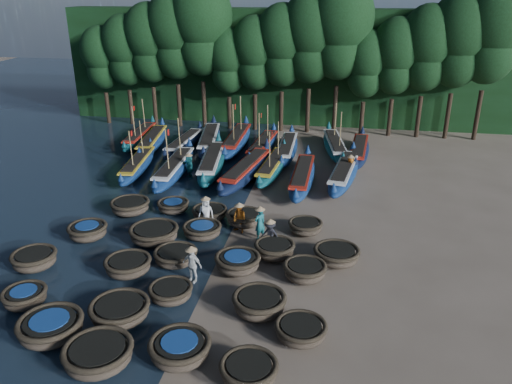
% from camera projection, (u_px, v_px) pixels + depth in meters
% --- Properties ---
extents(ground, '(120.00, 120.00, 0.00)m').
position_uv_depth(ground, '(231.00, 233.00, 25.71)').
color(ground, '#7C6B5A').
rests_on(ground, ground).
extents(foliage_wall, '(40.00, 3.00, 10.00)m').
position_uv_depth(foliage_wall, '(286.00, 67.00, 45.18)').
color(foliage_wall, black).
rests_on(foliage_wall, ground).
extents(coracle_1, '(2.86, 2.86, 0.80)m').
position_uv_depth(coracle_1, '(51.00, 327.00, 17.92)').
color(coracle_1, '#4D3E30').
rests_on(coracle_1, ground).
extents(coracle_2, '(2.87, 2.87, 0.80)m').
position_uv_depth(coracle_2, '(98.00, 354.00, 16.60)').
color(coracle_2, '#4D3E30').
rests_on(coracle_2, ground).
extents(coracle_3, '(2.50, 2.50, 0.78)m').
position_uv_depth(coracle_3, '(180.00, 349.00, 16.86)').
color(coracle_3, '#4D3E30').
rests_on(coracle_3, ground).
extents(coracle_4, '(2.29, 2.29, 0.71)m').
position_uv_depth(coracle_4, '(249.00, 371.00, 15.97)').
color(coracle_4, '#4D3E30').
rests_on(coracle_4, ground).
extents(coracle_5, '(1.98, 1.98, 0.70)m').
position_uv_depth(coracle_5, '(25.00, 297.00, 19.76)').
color(coracle_5, '#4D3E30').
rests_on(coracle_5, ground).
extents(coracle_6, '(2.32, 2.32, 0.76)m').
position_uv_depth(coracle_6, '(120.00, 310.00, 18.88)').
color(coracle_6, '#4D3E30').
rests_on(coracle_6, ground).
extents(coracle_7, '(1.98, 1.98, 0.66)m').
position_uv_depth(coracle_7, '(171.00, 292.00, 20.11)').
color(coracle_7, '#4D3E30').
rests_on(coracle_7, ground).
extents(coracle_8, '(2.14, 2.14, 0.82)m').
position_uv_depth(coracle_8, '(259.00, 303.00, 19.25)').
color(coracle_8, '#4D3E30').
rests_on(coracle_8, ground).
extents(coracle_9, '(2.26, 2.26, 0.65)m').
position_uv_depth(coracle_9, '(301.00, 330.00, 17.89)').
color(coracle_9, '#4D3E30').
rests_on(coracle_9, ground).
extents(coracle_10, '(2.03, 2.03, 0.79)m').
position_uv_depth(coracle_10, '(34.00, 259.00, 22.37)').
color(coracle_10, '#4D3E30').
rests_on(coracle_10, ground).
extents(coracle_11, '(2.09, 2.09, 0.75)m').
position_uv_depth(coracle_11, '(128.00, 265.00, 21.93)').
color(coracle_11, '#4D3E30').
rests_on(coracle_11, ground).
extents(coracle_12, '(2.04, 2.04, 0.71)m').
position_uv_depth(coracle_12, '(176.00, 256.00, 22.73)').
color(coracle_12, '#4D3E30').
rests_on(coracle_12, ground).
extents(coracle_13, '(2.35, 2.35, 0.79)m').
position_uv_depth(coracle_13, '(238.00, 262.00, 22.13)').
color(coracle_13, '#4D3E30').
rests_on(coracle_13, ground).
extents(coracle_14, '(2.09, 2.09, 0.77)m').
position_uv_depth(coracle_14, '(305.00, 271.00, 21.51)').
color(coracle_14, '#4D3E30').
rests_on(coracle_14, ground).
extents(coracle_15, '(2.25, 2.25, 0.78)m').
position_uv_depth(coracle_15, '(88.00, 231.00, 24.95)').
color(coracle_15, '#4D3E30').
rests_on(coracle_15, ground).
extents(coracle_16, '(2.76, 2.76, 0.80)m').
position_uv_depth(coracle_16, '(154.00, 233.00, 24.69)').
color(coracle_16, '#4D3E30').
rests_on(coracle_16, ground).
extents(coracle_17, '(2.10, 2.10, 0.70)m').
position_uv_depth(coracle_17, '(202.00, 230.00, 25.16)').
color(coracle_17, '#4D3E30').
rests_on(coracle_17, ground).
extents(coracle_18, '(2.27, 2.27, 0.77)m').
position_uv_depth(coracle_18, '(275.00, 249.00, 23.25)').
color(coracle_18, '#4D3E30').
rests_on(coracle_18, ground).
extents(coracle_19, '(2.58, 2.58, 0.75)m').
position_uv_depth(coracle_19, '(337.00, 255.00, 22.80)').
color(coracle_19, '#4D3E30').
rests_on(coracle_19, ground).
extents(coracle_20, '(2.55, 2.55, 0.79)m').
position_uv_depth(coracle_20, '(130.00, 206.00, 27.75)').
color(coracle_20, '#4D3E30').
rests_on(coracle_20, ground).
extents(coracle_21, '(2.21, 2.21, 0.66)m').
position_uv_depth(coracle_21, '(173.00, 206.00, 27.98)').
color(coracle_21, '#4D3E30').
rests_on(coracle_21, ground).
extents(coracle_22, '(2.10, 2.10, 0.67)m').
position_uv_depth(coracle_22, '(210.00, 213.00, 27.12)').
color(coracle_22, '#4D3E30').
rests_on(coracle_22, ground).
extents(coracle_23, '(2.10, 2.10, 0.75)m').
position_uv_depth(coracle_23, '(244.00, 218.00, 26.39)').
color(coracle_23, '#4D3E30').
rests_on(coracle_23, ground).
extents(coracle_24, '(1.88, 1.88, 0.67)m').
position_uv_depth(coracle_24, '(305.00, 226.00, 25.58)').
color(coracle_24, '#4D3E30').
rests_on(coracle_24, ground).
extents(long_boat_2, '(2.28, 7.76, 3.32)m').
position_uv_depth(long_boat_2, '(138.00, 165.00, 33.96)').
color(long_boat_2, navy).
rests_on(long_boat_2, ground).
extents(long_boat_3, '(1.88, 8.67, 3.68)m').
position_uv_depth(long_boat_3, '(174.00, 168.00, 33.15)').
color(long_boat_3, navy).
rests_on(long_boat_3, ground).
extents(long_boat_4, '(2.68, 8.91, 1.58)m').
position_uv_depth(long_boat_4, '(212.00, 163.00, 34.14)').
color(long_boat_4, '#0E4450').
rests_on(long_boat_4, ground).
extents(long_boat_5, '(3.04, 9.01, 1.61)m').
position_uv_depth(long_boat_5, '(246.00, 170.00, 32.71)').
color(long_boat_5, '#0E1D35').
rests_on(long_boat_5, ground).
extents(long_boat_6, '(2.03, 7.91, 3.37)m').
position_uv_depth(long_boat_6, '(273.00, 166.00, 33.61)').
color(long_boat_6, '#0E4450').
rests_on(long_boat_6, ground).
extents(long_boat_7, '(1.56, 8.42, 1.48)m').
position_uv_depth(long_boat_7, '(302.00, 176.00, 31.75)').
color(long_boat_7, navy).
rests_on(long_boat_7, ground).
extents(long_boat_8, '(2.71, 8.64, 1.54)m').
position_uv_depth(long_boat_8, '(344.00, 172.00, 32.38)').
color(long_boat_8, navy).
rests_on(long_boat_8, ground).
extents(long_boat_9, '(1.98, 7.86, 3.35)m').
position_uv_depth(long_boat_9, '(140.00, 136.00, 40.29)').
color(long_boat_9, '#0E4450').
rests_on(long_boat_9, ground).
extents(long_boat_10, '(2.64, 8.40, 1.49)m').
position_uv_depth(long_boat_10, '(152.00, 141.00, 38.94)').
color(long_boat_10, navy).
rests_on(long_boat_10, ground).
extents(long_boat_11, '(1.85, 7.79, 1.37)m').
position_uv_depth(long_boat_11, '(184.00, 143.00, 38.53)').
color(long_boat_11, '#0E1D35').
rests_on(long_boat_11, ground).
extents(long_boat_12, '(3.01, 8.96, 1.60)m').
position_uv_depth(long_boat_12, '(209.00, 140.00, 39.07)').
color(long_boat_12, '#0E1D35').
rests_on(long_boat_12, ground).
extents(long_boat_13, '(1.70, 9.04, 3.84)m').
position_uv_depth(long_boat_13, '(236.00, 140.00, 39.01)').
color(long_boat_13, navy).
rests_on(long_boat_13, ground).
extents(long_boat_14, '(2.07, 8.12, 3.46)m').
position_uv_depth(long_boat_14, '(263.00, 146.00, 37.81)').
color(long_boat_14, navy).
rests_on(long_boat_14, ground).
extents(long_boat_15, '(1.56, 8.22, 1.45)m').
position_uv_depth(long_boat_15, '(287.00, 149.00, 37.17)').
color(long_boat_15, navy).
rests_on(long_boat_15, ground).
extents(long_boat_16, '(2.73, 8.32, 3.58)m').
position_uv_depth(long_boat_16, '(335.00, 146.00, 37.77)').
color(long_boat_16, '#0E4450').
rests_on(long_boat_16, ground).
extents(long_boat_17, '(2.07, 8.14, 1.44)m').
position_uv_depth(long_boat_17, '(359.00, 151.00, 36.75)').
color(long_boat_17, '#0E1D35').
rests_on(long_boat_17, ground).
extents(fisherman_0, '(0.83, 0.56, 1.85)m').
position_uv_depth(fisherman_0, '(206.00, 211.00, 26.08)').
color(fisherman_0, silver).
rests_on(fisherman_0, ground).
extents(fisherman_1, '(0.72, 0.73, 1.90)m').
position_uv_depth(fisherman_1, '(260.00, 222.00, 24.77)').
color(fisherman_1, '#19646A').
rests_on(fisherman_1, ground).
extents(fisherman_2, '(0.95, 0.89, 1.77)m').
position_uv_depth(fisherman_2, '(239.00, 217.00, 25.50)').
color(fisherman_2, '#C7681A').
rests_on(fisherman_2, ground).
extents(fisherman_3, '(1.10, 0.81, 1.72)m').
position_uv_depth(fisherman_3, '(270.00, 234.00, 23.84)').
color(fisherman_3, black).
rests_on(fisherman_3, ground).
extents(fisherman_4, '(1.01, 0.64, 1.80)m').
position_uv_depth(fisherman_4, '(192.00, 264.00, 21.22)').
color(fisherman_4, silver).
rests_on(fisherman_4, ground).
extents(fisherman_5, '(1.30, 1.46, 1.81)m').
position_uv_depth(fisherman_5, '(189.00, 166.00, 32.84)').
color(fisherman_5, '#19646A').
rests_on(fisherman_5, ground).
extents(fisherman_6, '(0.72, 0.87, 1.72)m').
position_uv_depth(fisherman_6, '(350.00, 166.00, 32.78)').
color(fisherman_6, '#C7681A').
rests_on(fisherman_6, ground).
extents(tree_0, '(3.68, 3.68, 8.68)m').
position_uv_depth(tree_0, '(102.00, 57.00, 44.14)').
color(tree_0, black).
rests_on(tree_0, ground).
extents(tree_1, '(4.09, 4.09, 9.65)m').
position_uv_depth(tree_1, '(125.00, 50.00, 43.52)').
color(tree_1, black).
rests_on(tree_1, ground).
extents(tree_2, '(4.51, 4.51, 10.63)m').
position_uv_depth(tree_2, '(150.00, 42.00, 42.90)').
color(tree_2, black).
rests_on(tree_2, ground).
extents(tree_3, '(4.92, 4.92, 11.60)m').
position_uv_depth(tree_3, '(175.00, 34.00, 42.28)').
color(tree_3, black).
rests_on(tree_3, ground).
extents(tree_4, '(5.34, 5.34, 12.58)m').
position_uv_depth(tree_4, '(201.00, 26.00, 41.66)').
color(tree_4, black).
rests_on(tree_4, ground).
extents(tree_5, '(3.68, 3.68, 8.68)m').
position_uv_depth(tree_5, '(228.00, 60.00, 42.33)').
color(tree_5, black).
rests_on(tree_5, ground).
extents(tree_6, '(4.09, 4.09, 9.65)m').
position_uv_depth(tree_6, '(255.00, 52.00, 41.71)').
color(tree_6, black).
rests_on(tree_6, ground).
extents(tree_7, '(4.51, 4.51, 10.63)m').
position_uv_depth(tree_7, '(283.00, 44.00, 41.09)').
color(tree_7, black).
rests_on(tree_7, ground).
extents(tree_8, '(4.92, 4.92, 11.60)m').
position_uv_depth(tree_8, '(311.00, 36.00, 40.47)').
color(tree_8, black).
rests_on(tree_8, ground).
extents(tree_9, '(5.34, 5.34, 12.58)m').
position_uv_depth(tree_9, '(340.00, 28.00, 39.85)').
color(tree_9, black).
rests_on(tree_9, ground).
extents(tree_10, '(3.68, 3.68, 8.68)m').
position_uv_depth(tree_10, '(366.00, 63.00, 40.53)').
color(tree_10, black).
rests_on(tree_10, ground).
extents(tree_11, '(4.09, 4.09, 9.65)m').
position_uv_depth(tree_11, '(396.00, 55.00, 39.91)').
color(tree_11, black).
rests_on(tree_11, ground).
extents(tree_12, '(4.51, 4.51, 10.63)m').
position_uv_depth(tree_12, '(427.00, 47.00, 39.29)').
color(tree_12, black).
rests_on(tree_12, ground).
extents(tree_13, '(4.92, 4.92, 11.60)m').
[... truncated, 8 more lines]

